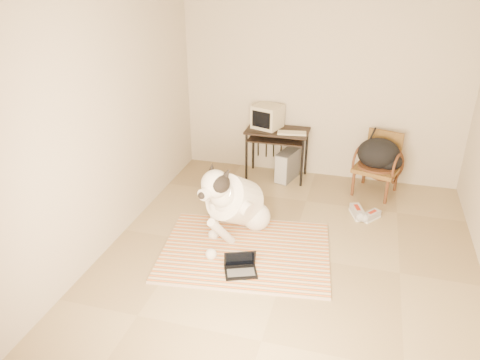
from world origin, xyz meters
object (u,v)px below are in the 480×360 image
at_px(computer_desk, 277,137).
at_px(crt_monitor, 267,116).
at_px(rattan_chair, 378,164).
at_px(backpack, 380,155).
at_px(dog, 235,203).
at_px(laptop, 240,267).
at_px(pc_tower, 288,165).

relative_size(computer_desk, crt_monitor, 1.94).
distance_m(rattan_chair, backpack, 0.16).
xyz_separation_m(computer_desk, backpack, (1.44, -0.14, -0.06)).
height_order(computer_desk, backpack, backpack).
bearing_deg(dog, crt_monitor, 90.34).
bearing_deg(laptop, backpack, 59.76).
height_order(computer_desk, rattan_chair, rattan_chair).
xyz_separation_m(crt_monitor, backpack, (1.61, -0.21, -0.33)).
xyz_separation_m(laptop, rattan_chair, (1.31, 2.31, 0.34)).
bearing_deg(rattan_chair, computer_desk, 176.40).
height_order(laptop, backpack, backpack).
height_order(crt_monitor, rattan_chair, crt_monitor).
height_order(crt_monitor, pc_tower, crt_monitor).
relative_size(pc_tower, backpack, 0.83).
relative_size(laptop, rattan_chair, 0.47).
bearing_deg(dog, backpack, 43.30).
bearing_deg(dog, laptop, -69.82).
distance_m(dog, rattan_chair, 2.22).
bearing_deg(dog, rattan_chair, 44.38).
bearing_deg(computer_desk, backpack, -5.47).
xyz_separation_m(laptop, computer_desk, (-0.12, 2.40, 0.56)).
bearing_deg(crt_monitor, backpack, -7.56).
distance_m(computer_desk, rattan_chair, 1.45).
height_order(computer_desk, crt_monitor, crt_monitor).
bearing_deg(computer_desk, crt_monitor, 155.70).
height_order(dog, crt_monitor, crt_monitor).
relative_size(crt_monitor, pc_tower, 0.92).
xyz_separation_m(computer_desk, rattan_chair, (1.43, -0.09, -0.21)).
bearing_deg(laptop, rattan_chair, 60.47).
height_order(dog, laptop, dog).
xyz_separation_m(rattan_chair, backpack, (0.01, -0.05, 0.15)).
height_order(dog, computer_desk, dog).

